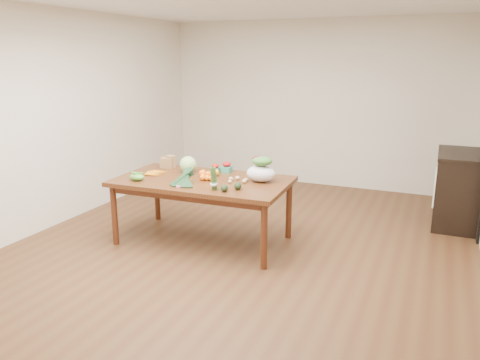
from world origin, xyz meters
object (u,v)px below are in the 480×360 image
at_px(cabinet, 456,189).
at_px(kale_bunch, 183,178).
at_px(dining_table, 203,210).
at_px(asparagus_bundle, 214,179).
at_px(cabbage, 188,165).
at_px(mandarin_cluster, 208,175).
at_px(salad_bag, 261,170).
at_px(paper_bag, 167,162).

relative_size(cabinet, kale_bunch, 2.55).
distance_m(dining_table, asparagus_bundle, 0.69).
xyz_separation_m(cabbage, asparagus_bundle, (0.63, -0.57, 0.03)).
relative_size(mandarin_cluster, kale_bunch, 0.45).
distance_m(cabinet, cabbage, 3.44).
distance_m(mandarin_cluster, salad_bag, 0.61).
distance_m(paper_bag, cabbage, 0.40).
relative_size(cabinet, salad_bag, 3.06).
relative_size(dining_table, asparagus_bundle, 7.85).
height_order(cabinet, cabbage, cabbage).
height_order(cabinet, mandarin_cluster, cabinet).
bearing_deg(salad_bag, dining_table, -165.28).
bearing_deg(kale_bunch, paper_bag, 130.14).
relative_size(cabinet, mandarin_cluster, 5.67).
bearing_deg(paper_bag, dining_table, -27.19).
height_order(kale_bunch, asparagus_bundle, asparagus_bundle).
distance_m(paper_bag, kale_bunch, 0.91).
height_order(paper_bag, mandarin_cluster, paper_bag).
xyz_separation_m(paper_bag, kale_bunch, (0.61, -0.67, 0.00)).
bearing_deg(cabbage, mandarin_cluster, -29.47).
bearing_deg(dining_table, asparagus_bundle, -49.85).
distance_m(dining_table, mandarin_cluster, 0.43).
bearing_deg(salad_bag, mandarin_cluster, -163.45).
bearing_deg(cabinet, kale_bunch, -142.45).
height_order(dining_table, cabinet, cabinet).
bearing_deg(salad_bag, paper_bag, 172.33).
bearing_deg(paper_bag, salad_bag, -7.67).
bearing_deg(salad_bag, cabbage, 177.42).
distance_m(dining_table, paper_bag, 0.89).
height_order(cabbage, mandarin_cluster, cabbage).
bearing_deg(cabinet, dining_table, -146.21).
xyz_separation_m(dining_table, asparagus_bundle, (0.32, -0.36, 0.50)).
distance_m(cabbage, kale_bunch, 0.59).
xyz_separation_m(paper_bag, asparagus_bundle, (1.00, -0.70, 0.05)).
xyz_separation_m(dining_table, kale_bunch, (-0.07, -0.33, 0.45)).
relative_size(cabbage, kale_bunch, 0.50).
bearing_deg(cabinet, asparagus_bundle, -137.77).
relative_size(dining_table, salad_bag, 5.89).
distance_m(cabinet, kale_bunch, 3.53).
xyz_separation_m(cabbage, salad_bag, (0.96, -0.04, 0.03)).
xyz_separation_m(kale_bunch, salad_bag, (0.72, 0.50, 0.05)).
bearing_deg(cabbage, asparagus_bundle, -42.22).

